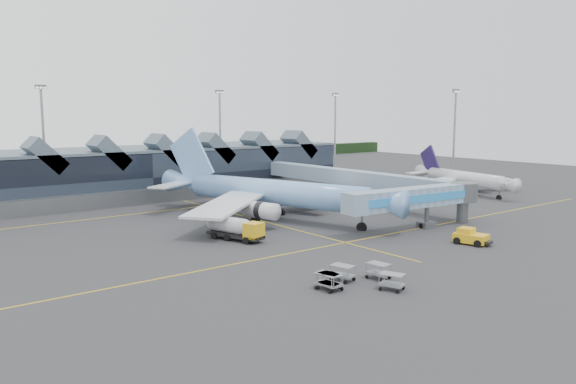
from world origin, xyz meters
TOP-DOWN VIEW (x-y plane):
  - ground at (0.00, 0.00)m, footprint 260.00×260.00m
  - taxi_stripes at (0.00, 10.00)m, footprint 120.00×60.00m
  - tree_line_far at (0.00, 110.00)m, footprint 260.00×4.00m
  - terminal at (-5.07, 47.35)m, footprint 90.00×22.25m
  - light_masts at (21.00, 62.80)m, footprint 132.40×42.56m
  - main_airliner at (2.14, 11.73)m, footprint 36.87×43.42m
  - regional_jet at (50.66, 10.41)m, footprint 25.10×27.83m
  - jet_bridge at (14.89, -8.15)m, footprint 24.13×5.72m
  - fuel_truck at (-10.27, 2.15)m, footprint 4.46×8.71m
  - pushback_tug at (12.01, -18.15)m, footprint 3.55×4.82m
  - baggage_carts at (-11.79, -21.54)m, footprint 8.03×7.49m

SIDE VIEW (x-z plane):
  - ground at x=0.00m, z-range 0.00..0.00m
  - taxi_stripes at x=0.00m, z-range 0.00..0.01m
  - baggage_carts at x=-11.79m, z-range 0.10..1.67m
  - pushback_tug at x=12.01m, z-range -0.10..1.88m
  - fuel_truck at x=-10.27m, z-range 0.18..3.10m
  - tree_line_far at x=0.00m, z-range 0.00..4.00m
  - regional_jet at x=50.66m, z-range -1.76..7.86m
  - main_airliner at x=2.14m, z-range -2.94..11.34m
  - jet_bridge at x=14.89m, z-range 1.33..7.45m
  - terminal at x=-5.07m, z-range -1.38..11.14m
  - light_masts at x=21.00m, z-range 1.26..23.71m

